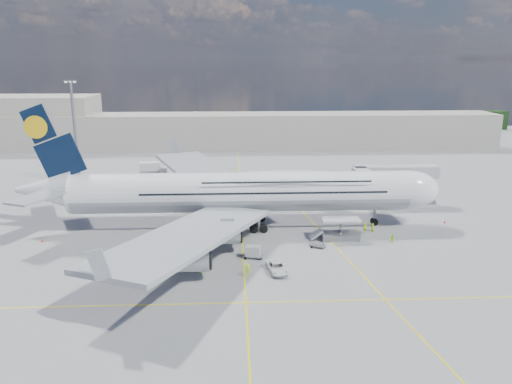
{
  "coord_description": "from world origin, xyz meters",
  "views": [
    {
      "loc": [
        -1.38,
        -78.25,
        30.34
      ],
      "look_at": [
        2.59,
        8.0,
        7.25
      ],
      "focal_mm": 35.0,
      "sensor_mm": 36.0,
      "label": 1
    }
  ],
  "objects_px": {
    "dolly_back": "(160,240)",
    "cone_wing_left_outer": "(187,199)",
    "service_van": "(277,268)",
    "crew_wing": "(201,268)",
    "cone_nose": "(445,222)",
    "baggage_tug": "(229,238)",
    "dolly_row_a": "(125,269)",
    "catering_truck_inner": "(206,189)",
    "dolly_row_c": "(155,249)",
    "crew_loader": "(392,239)",
    "dolly_nose_near": "(253,252)",
    "dolly_row_b": "(182,252)",
    "crew_van": "(373,227)",
    "dolly_nose_far": "(317,245)",
    "cone_tail": "(42,241)",
    "cone_wing_right_inner": "(203,244)",
    "cargo_loader": "(339,232)",
    "cone_wing_right_outer": "(196,263)",
    "cone_wing_left_inner": "(183,198)",
    "crew_nose": "(365,228)",
    "crew_tug": "(248,270)",
    "light_mast": "(75,131)",
    "catering_truck_outer": "(153,171)",
    "airliner": "(243,191)"
  },
  "relations": [
    {
      "from": "catering_truck_inner",
      "to": "cone_nose",
      "type": "distance_m",
      "value": 51.16
    },
    {
      "from": "catering_truck_inner",
      "to": "catering_truck_outer",
      "type": "height_order",
      "value": "catering_truck_outer"
    },
    {
      "from": "dolly_nose_far",
      "to": "catering_truck_inner",
      "type": "relative_size",
      "value": 0.44
    },
    {
      "from": "dolly_back",
      "to": "cone_wing_left_outer",
      "type": "height_order",
      "value": "cone_wing_left_outer"
    },
    {
      "from": "dolly_row_b",
      "to": "catering_truck_inner",
      "type": "distance_m",
      "value": 34.73
    },
    {
      "from": "crew_nose",
      "to": "crew_tug",
      "type": "bearing_deg",
      "value": -159.86
    },
    {
      "from": "dolly_row_b",
      "to": "crew_loader",
      "type": "bearing_deg",
      "value": 1.42
    },
    {
      "from": "dolly_row_a",
      "to": "cargo_loader",
      "type": "bearing_deg",
      "value": 20.14
    },
    {
      "from": "dolly_row_c",
      "to": "crew_tug",
      "type": "relative_size",
      "value": 1.89
    },
    {
      "from": "baggage_tug",
      "to": "cone_wing_right_outer",
      "type": "height_order",
      "value": "baggage_tug"
    },
    {
      "from": "baggage_tug",
      "to": "dolly_row_a",
      "type": "bearing_deg",
      "value": -134.04
    },
    {
      "from": "airliner",
      "to": "dolly_row_a",
      "type": "bearing_deg",
      "value": -130.14
    },
    {
      "from": "service_van",
      "to": "cone_wing_left_outer",
      "type": "height_order",
      "value": "service_van"
    },
    {
      "from": "dolly_nose_near",
      "to": "service_van",
      "type": "distance_m",
      "value": 6.53
    },
    {
      "from": "cone_wing_left_inner",
      "to": "cone_wing_left_outer",
      "type": "relative_size",
      "value": 0.94
    },
    {
      "from": "cone_tail",
      "to": "crew_wing",
      "type": "bearing_deg",
      "value": -26.96
    },
    {
      "from": "crew_loader",
      "to": "cone_wing_right_inner",
      "type": "xyz_separation_m",
      "value": [
        -32.09,
        0.78,
        -0.58
      ]
    },
    {
      "from": "crew_loader",
      "to": "cone_wing_right_outer",
      "type": "relative_size",
      "value": 2.72
    },
    {
      "from": "catering_truck_inner",
      "to": "cone_tail",
      "type": "height_order",
      "value": "catering_truck_inner"
    },
    {
      "from": "baggage_tug",
      "to": "catering_truck_inner",
      "type": "xyz_separation_m",
      "value": [
        -5.44,
        29.73,
        0.93
      ]
    },
    {
      "from": "crew_wing",
      "to": "cone_wing_right_outer",
      "type": "height_order",
      "value": "crew_wing"
    },
    {
      "from": "crew_loader",
      "to": "cone_wing_left_inner",
      "type": "height_order",
      "value": "crew_loader"
    },
    {
      "from": "crew_wing",
      "to": "catering_truck_outer",
      "type": "bearing_deg",
      "value": 6.57
    },
    {
      "from": "catering_truck_inner",
      "to": "cone_nose",
      "type": "xyz_separation_m",
      "value": [
        46.53,
        -21.22,
        -1.44
      ]
    },
    {
      "from": "cargo_loader",
      "to": "crew_van",
      "type": "bearing_deg",
      "value": 26.21
    },
    {
      "from": "dolly_row_c",
      "to": "crew_loader",
      "type": "height_order",
      "value": "dolly_row_c"
    },
    {
      "from": "crew_loader",
      "to": "crew_wing",
      "type": "height_order",
      "value": "crew_loader"
    },
    {
      "from": "cone_wing_left_outer",
      "to": "cone_tail",
      "type": "xyz_separation_m",
      "value": [
        -22.65,
        -24.88,
        -0.03
      ]
    },
    {
      "from": "cargo_loader",
      "to": "cone_tail",
      "type": "height_order",
      "value": "cargo_loader"
    },
    {
      "from": "crew_wing",
      "to": "cone_nose",
      "type": "xyz_separation_m",
      "value": [
        45.14,
        21.09,
        -0.56
      ]
    },
    {
      "from": "crew_wing",
      "to": "cone_nose",
      "type": "relative_size",
      "value": 2.9
    },
    {
      "from": "baggage_tug",
      "to": "crew_van",
      "type": "distance_m",
      "value": 26.34
    },
    {
      "from": "cone_wing_right_inner",
      "to": "cone_wing_right_outer",
      "type": "xyz_separation_m",
      "value": [
        -0.59,
        -8.17,
        0.03
      ]
    },
    {
      "from": "cone_nose",
      "to": "cone_wing_right_inner",
      "type": "bearing_deg",
      "value": -168.16
    },
    {
      "from": "light_mast",
      "to": "crew_van",
      "type": "distance_m",
      "value": 75.57
    },
    {
      "from": "airliner",
      "to": "dolly_nose_far",
      "type": "relative_size",
      "value": 26.97
    },
    {
      "from": "cone_nose",
      "to": "dolly_row_b",
      "type": "bearing_deg",
      "value": -164.59
    },
    {
      "from": "cargo_loader",
      "to": "cone_wing_right_outer",
      "type": "xyz_separation_m",
      "value": [
        -24.14,
        -10.2,
        -0.95
      ]
    },
    {
      "from": "dolly_row_a",
      "to": "crew_van",
      "type": "distance_m",
      "value": 44.33
    },
    {
      "from": "crew_van",
      "to": "cargo_loader",
      "type": "bearing_deg",
      "value": 69.38
    },
    {
      "from": "dolly_nose_near",
      "to": "dolly_row_b",
      "type": "bearing_deg",
      "value": -178.14
    },
    {
      "from": "dolly_nose_near",
      "to": "cone_wing_left_outer",
      "type": "distance_m",
      "value": 36.03
    },
    {
      "from": "service_van",
      "to": "cone_wing_right_inner",
      "type": "xyz_separation_m",
      "value": [
        -11.51,
        11.58,
        -0.46
      ]
    },
    {
      "from": "dolly_back",
      "to": "dolly_nose_near",
      "type": "bearing_deg",
      "value": -42.94
    },
    {
      "from": "cargo_loader",
      "to": "baggage_tug",
      "type": "bearing_deg",
      "value": -177.03
    },
    {
      "from": "dolly_row_a",
      "to": "dolly_nose_far",
      "type": "bearing_deg",
      "value": 16.58
    },
    {
      "from": "dolly_row_b",
      "to": "dolly_nose_far",
      "type": "height_order",
      "value": "dolly_nose_far"
    },
    {
      "from": "catering_truck_inner",
      "to": "cone_wing_left_outer",
      "type": "xyz_separation_m",
      "value": [
        -3.96,
        -3.18,
        -1.42
      ]
    },
    {
      "from": "catering_truck_inner",
      "to": "crew_wing",
      "type": "bearing_deg",
      "value": -114.64
    },
    {
      "from": "crew_loader",
      "to": "airliner",
      "type": "bearing_deg",
      "value": -175.34
    }
  ]
}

